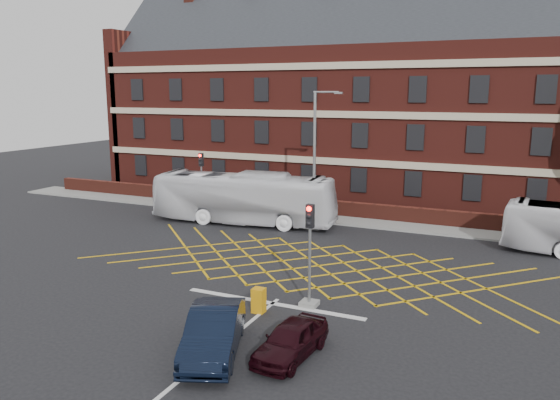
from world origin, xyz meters
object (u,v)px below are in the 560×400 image
at_px(bus_left, 244,198).
at_px(traffic_light_near, 310,265).
at_px(car_navy, 214,332).
at_px(traffic_light_far, 202,187).
at_px(direction_signs, 196,190).
at_px(utility_cabinet, 259,300).
at_px(street_lamp, 315,183).
at_px(car_maroon, 291,340).

height_order(bus_left, traffic_light_near, traffic_light_near).
xyz_separation_m(bus_left, car_navy, (7.77, -16.80, -0.93)).
xyz_separation_m(traffic_light_near, traffic_light_far, (-13.74, 13.66, 0.00)).
xyz_separation_m(bus_left, direction_signs, (-5.43, 2.61, -0.33)).
bearing_deg(bus_left, utility_cabinet, -155.99).
height_order(traffic_light_near, street_lamp, street_lamp).
bearing_deg(car_maroon, utility_cabinet, 137.28).
bearing_deg(utility_cabinet, traffic_light_far, 128.79).
distance_m(traffic_light_near, utility_cabinet, 2.49).
bearing_deg(bus_left, direction_signs, 58.10).
xyz_separation_m(bus_left, traffic_light_near, (9.20, -11.62, 0.06)).
relative_size(bus_left, direction_signs, 5.57).
relative_size(car_navy, traffic_light_near, 1.10).
distance_m(car_maroon, street_lamp, 17.60).
relative_size(street_lamp, utility_cabinet, 8.67).
bearing_deg(street_lamp, traffic_light_far, 171.38).
bearing_deg(utility_cabinet, bus_left, 120.19).
distance_m(bus_left, direction_signs, 6.03).
height_order(bus_left, car_navy, bus_left).
xyz_separation_m(street_lamp, utility_cabinet, (2.78, -13.68, -2.47)).
relative_size(traffic_light_far, direction_signs, 1.94).
bearing_deg(bus_left, traffic_light_far, 59.63).
bearing_deg(traffic_light_near, street_lamp, 109.70).
distance_m(car_navy, street_lamp, 17.80).
bearing_deg(traffic_light_near, direction_signs, 135.77).
bearing_deg(traffic_light_near, utility_cabinet, -138.24).
xyz_separation_m(car_navy, street_lamp, (-2.96, 17.42, 2.19)).
relative_size(car_maroon, traffic_light_far, 0.83).
xyz_separation_m(direction_signs, utility_cabinet, (13.02, -15.67, -0.88)).
distance_m(traffic_light_near, traffic_light_far, 19.37).
height_order(bus_left, street_lamp, street_lamp).
bearing_deg(direction_signs, bus_left, -25.72).
height_order(car_navy, direction_signs, direction_signs).
xyz_separation_m(car_maroon, direction_signs, (-15.66, 18.57, 0.77)).
distance_m(bus_left, traffic_light_near, 14.82).
distance_m(traffic_light_far, utility_cabinet, 19.41).
bearing_deg(car_maroon, traffic_light_near, 108.44).
bearing_deg(bus_left, car_navy, -161.34).
bearing_deg(bus_left, car_maroon, -153.52).
xyz_separation_m(car_navy, direction_signs, (-13.20, 19.41, 0.60)).
relative_size(traffic_light_far, utility_cabinet, 4.27).
distance_m(car_maroon, traffic_light_far, 23.31).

